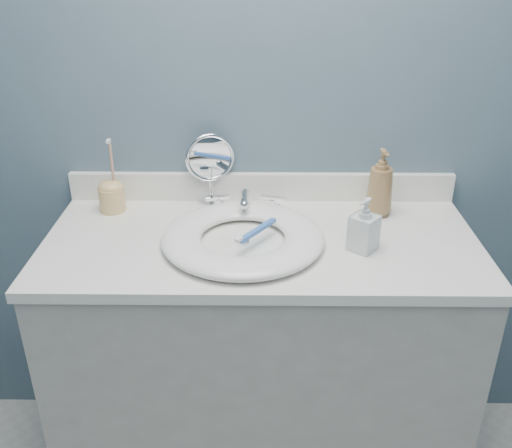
{
  "coord_description": "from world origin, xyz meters",
  "views": [
    {
      "loc": [
        0.0,
        -0.44,
        1.64
      ],
      "look_at": [
        -0.01,
        0.94,
        0.94
      ],
      "focal_mm": 40.0,
      "sensor_mm": 36.0,
      "label": 1
    }
  ],
  "objects_px": {
    "makeup_mirror": "(210,166)",
    "soap_bottle_amber": "(381,183)",
    "toothbrush_holder": "(112,195)",
    "soap_bottle_clear": "(364,225)"
  },
  "relations": [
    {
      "from": "makeup_mirror",
      "to": "soap_bottle_clear",
      "type": "bearing_deg",
      "value": -50.57
    },
    {
      "from": "soap_bottle_amber",
      "to": "makeup_mirror",
      "type": "bearing_deg",
      "value": 164.46
    },
    {
      "from": "makeup_mirror",
      "to": "soap_bottle_amber",
      "type": "relative_size",
      "value": 1.11
    },
    {
      "from": "makeup_mirror",
      "to": "soap_bottle_clear",
      "type": "relative_size",
      "value": 1.54
    },
    {
      "from": "soap_bottle_amber",
      "to": "toothbrush_holder",
      "type": "bearing_deg",
      "value": 172.03
    },
    {
      "from": "soap_bottle_amber",
      "to": "toothbrush_holder",
      "type": "xyz_separation_m",
      "value": [
        -0.81,
        0.02,
        -0.05
      ]
    },
    {
      "from": "makeup_mirror",
      "to": "toothbrush_holder",
      "type": "relative_size",
      "value": 0.99
    },
    {
      "from": "makeup_mirror",
      "to": "toothbrush_holder",
      "type": "height_order",
      "value": "toothbrush_holder"
    },
    {
      "from": "makeup_mirror",
      "to": "soap_bottle_clear",
      "type": "distance_m",
      "value": 0.53
    },
    {
      "from": "soap_bottle_clear",
      "to": "toothbrush_holder",
      "type": "bearing_deg",
      "value": -158.52
    }
  ]
}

